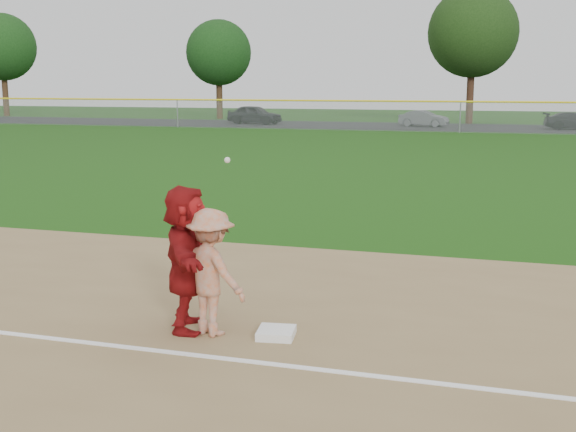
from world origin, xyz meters
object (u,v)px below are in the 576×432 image
(car_left, at_px, (255,114))
(car_mid, at_px, (424,118))
(car_right, at_px, (574,121))
(first_base, at_px, (276,333))
(base_runner, at_px, (186,258))

(car_left, height_order, car_mid, car_left)
(car_right, bearing_deg, first_base, 163.83)
(first_base, distance_m, base_runner, 1.49)
(base_runner, height_order, car_mid, base_runner)
(base_runner, bearing_deg, car_mid, -16.58)
(base_runner, bearing_deg, car_left, -0.78)
(base_runner, relative_size, car_mid, 0.53)
(first_base, bearing_deg, car_left, 109.72)
(first_base, height_order, base_runner, base_runner)
(car_left, bearing_deg, base_runner, -152.83)
(base_runner, distance_m, car_left, 48.23)
(car_right, bearing_deg, car_mid, 80.21)
(car_mid, height_order, car_right, car_mid)
(first_base, distance_m, car_right, 46.14)
(base_runner, relative_size, car_left, 0.43)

